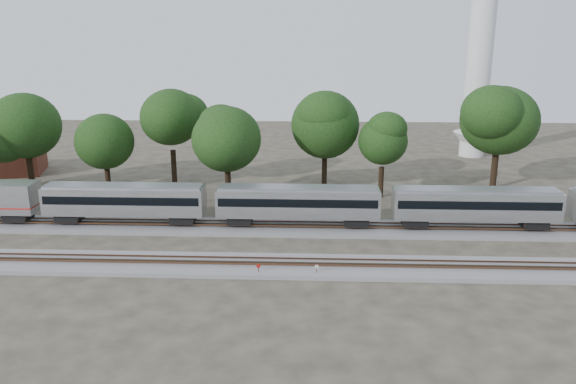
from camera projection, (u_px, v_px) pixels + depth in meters
The scene contains 15 objects.
ground at pixel (231, 250), 53.50m from camera, with size 160.00×160.00×0.00m, color #383328.
track_far at pixel (238, 227), 59.20m from camera, with size 160.00×5.00×0.73m.
track_near at pixel (224, 265), 49.60m from camera, with size 160.00×5.00×0.73m.
train at pixel (387, 202), 57.78m from camera, with size 105.88×3.02×4.45m.
switch_stand_red at pixel (259, 269), 47.62m from camera, with size 0.35×0.13×1.12m.
switch_stand_white at pixel (317, 269), 47.57m from camera, with size 0.34×0.06×1.08m.
switch_lever at pixel (317, 274), 47.87m from camera, with size 0.50×0.30×0.30m, color #512D19.
brick_building at pixel (4, 156), 81.81m from camera, with size 12.04×9.83×5.05m.
tree_1 at pixel (25, 126), 71.46m from camera, with size 8.65×8.65×12.20m.
tree_2 at pixel (105, 142), 70.46m from camera, with size 6.89×6.89×9.71m.
tree_3 at pixel (171, 117), 72.42m from camera, with size 9.60×9.60×13.53m.
tree_4 at pixel (227, 139), 66.12m from camera, with size 8.02×8.02×11.31m.
tree_5 at pixel (325, 125), 72.00m from camera, with size 8.69×8.69×12.26m.
tree_6 at pixel (383, 141), 68.73m from camera, with size 7.31×7.31×10.31m.
tree_7 at pixel (499, 121), 72.02m from camera, with size 9.22×9.22×13.00m.
Camera 1 is at (7.55, -49.61, 20.11)m, focal length 35.00 mm.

